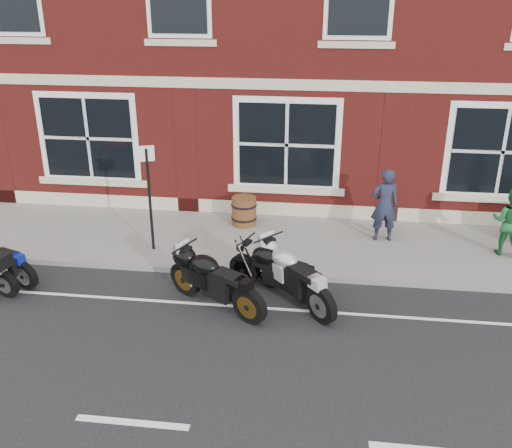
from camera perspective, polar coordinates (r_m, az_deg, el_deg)
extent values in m
plane|color=black|center=(10.75, -7.12, -8.39)|extent=(80.00, 80.00, 0.00)
cube|color=slate|center=(13.31, -4.05, -1.52)|extent=(30.00, 3.00, 0.12)
cube|color=slate|center=(11.92, -5.50, -4.64)|extent=(30.00, 0.16, 0.12)
cylinder|color=black|center=(11.92, -23.65, -5.42)|extent=(0.58, 0.28, 0.57)
cylinder|color=black|center=(12.07, -22.01, -4.71)|extent=(0.61, 0.33, 0.60)
cube|color=black|center=(12.16, -23.38, -2.65)|extent=(0.57, 0.41, 0.09)
cylinder|color=black|center=(11.06, -6.90, -5.36)|extent=(0.67, 0.49, 0.70)
cylinder|color=black|center=(10.11, -0.53, -8.08)|extent=(0.67, 0.49, 0.70)
cube|color=black|center=(10.42, -4.14, -4.80)|extent=(0.88, 0.68, 0.24)
ellipsoid|color=black|center=(10.46, -4.82, -3.89)|extent=(0.73, 0.66, 0.35)
cube|color=black|center=(10.12, -2.33, -5.09)|extent=(0.66, 0.56, 0.11)
cylinder|color=black|center=(11.29, 1.41, -4.53)|extent=(0.58, 0.63, 0.71)
cylinder|color=black|center=(10.19, 6.70, -7.97)|extent=(0.58, 0.63, 0.71)
cube|color=black|center=(10.58, 3.78, -4.26)|extent=(0.79, 0.84, 0.24)
ellipsoid|color=#A1A2A5|center=(10.64, 3.26, -3.29)|extent=(0.71, 0.73, 0.36)
cube|color=black|center=(10.23, 5.31, -4.75)|extent=(0.62, 0.65, 0.11)
cylinder|color=black|center=(11.37, -1.06, -4.48)|extent=(0.64, 0.41, 0.65)
cylinder|color=black|center=(10.68, 5.49, -6.51)|extent=(0.64, 0.41, 0.65)
cube|color=black|center=(10.87, 1.90, -3.79)|extent=(0.84, 0.59, 0.22)
ellipsoid|color=black|center=(10.89, 1.23, -3.02)|extent=(0.68, 0.59, 0.33)
cube|color=black|center=(10.64, 3.77, -3.95)|extent=(0.62, 0.49, 0.10)
imported|color=#1C2033|center=(13.12, 12.73, 1.86)|extent=(0.66, 0.48, 1.69)
imported|color=#1B5F2D|center=(13.29, 24.02, 0.22)|extent=(0.91, 0.84, 1.51)
cylinder|color=#553E16|center=(13.82, -1.21, 1.30)|extent=(0.59, 0.59, 0.69)
cylinder|color=black|center=(13.88, -1.21, 0.66)|extent=(0.62, 0.62, 0.05)
cylinder|color=black|center=(13.76, -1.22, 1.95)|extent=(0.62, 0.62, 0.05)
cylinder|color=black|center=(12.44, -10.56, 2.33)|extent=(0.06, 0.06, 2.29)
cube|color=silver|center=(12.12, -10.92, 6.94)|extent=(0.32, 0.14, 0.33)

